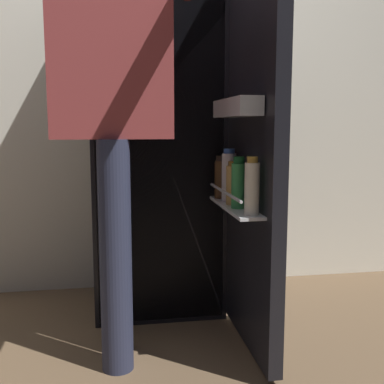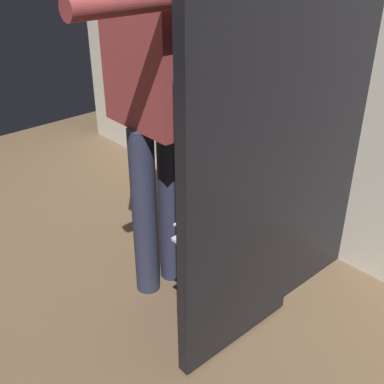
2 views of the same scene
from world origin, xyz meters
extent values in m
plane|color=brown|center=(0.00, 0.00, 0.00)|extent=(5.46, 5.46, 0.00)
cube|color=silver|center=(0.00, 0.86, 1.23)|extent=(4.40, 0.10, 2.45)
cube|color=black|center=(0.00, 0.53, 0.85)|extent=(0.62, 0.56, 1.70)
cube|color=white|center=(0.00, 0.25, 0.85)|extent=(0.58, 0.01, 1.66)
cube|color=white|center=(0.00, 0.30, 0.82)|extent=(0.54, 0.09, 0.01)
cube|color=black|center=(0.34, -0.06, 0.85)|extent=(0.05, 0.62, 1.64)
cube|color=white|center=(0.26, -0.06, 0.61)|extent=(0.10, 0.51, 0.01)
cylinder|color=silver|center=(0.22, -0.06, 0.67)|extent=(0.01, 0.49, 0.01)
cube|color=white|center=(0.26, -0.06, 1.00)|extent=(0.09, 0.44, 0.07)
cylinder|color=white|center=(0.27, 0.06, 0.71)|extent=(0.06, 0.06, 0.20)
cylinder|color=#335BB2|center=(0.27, 0.06, 0.82)|extent=(0.05, 0.05, 0.02)
cylinder|color=green|center=(0.26, -0.12, 0.70)|extent=(0.06, 0.06, 0.17)
cylinder|color=#195B28|center=(0.26, -0.12, 0.80)|extent=(0.04, 0.04, 0.03)
cylinder|color=#EDE5CC|center=(0.27, -0.27, 0.71)|extent=(0.05, 0.05, 0.19)
cylinder|color=#B78933|center=(0.27, -0.27, 0.81)|extent=(0.04, 0.04, 0.02)
cylinder|color=tan|center=(0.27, -0.03, 0.69)|extent=(0.06, 0.06, 0.16)
cylinder|color=#996623|center=(0.27, -0.03, 0.78)|extent=(0.05, 0.05, 0.02)
cylinder|color=brown|center=(0.26, 0.14, 0.69)|extent=(0.07, 0.07, 0.16)
cylinder|color=black|center=(0.26, 0.14, 0.79)|extent=(0.06, 0.06, 0.02)
cylinder|color=#4C7F3D|center=(0.07, 0.30, 0.87)|extent=(0.10, 0.10, 0.10)
cylinder|color=#2D334C|center=(-0.21, 0.03, 0.44)|extent=(0.12, 0.12, 0.88)
cylinder|color=#2D334C|center=(-0.21, -0.13, 0.44)|extent=(0.12, 0.12, 0.88)
cube|color=#9E3D3D|center=(-0.21, -0.05, 1.19)|extent=(0.44, 0.23, 0.62)
cylinder|color=#9E3D3D|center=(-0.21, 0.17, 1.17)|extent=(0.08, 0.08, 0.59)
camera|label=1|loc=(-0.21, -1.85, 0.93)|focal=43.88mm
camera|label=2|loc=(1.40, -1.27, 1.65)|focal=45.14mm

